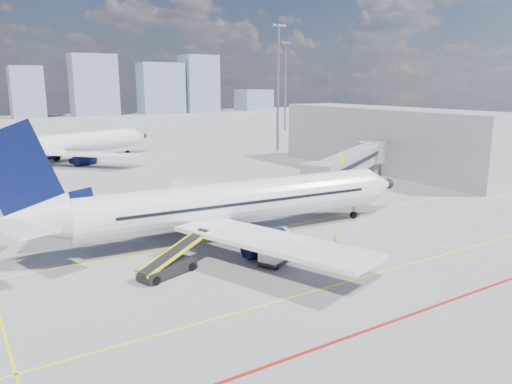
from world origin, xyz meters
TOP-DOWN VIEW (x-y plane):
  - ground at (0.00, 0.00)m, footprint 420.00×420.00m
  - apron_markings at (-0.58, -3.91)m, footprint 90.00×35.12m
  - jet_bridge at (23.51, 16.91)m, footprint 23.55×15.78m
  - terminal_block at (39.95, 26.00)m, footprint 10.00×42.00m
  - floodlight_mast_ne at (38.00, 55.00)m, footprint 3.20×0.61m
  - floodlight_mast_far at (65.00, 90.00)m, footprint 3.20×0.61m
  - main_aircraft at (-0.98, 7.65)m, footprint 39.67×34.53m
  - second_aircraft at (-4.12, 61.93)m, footprint 37.33×31.71m
  - baggage_tug at (1.98, -0.08)m, footprint 2.07×1.31m
  - cargo_dolly at (-0.25, -0.08)m, footprint 4.10×3.09m
  - belt_loader at (-8.57, 2.13)m, footprint 6.59×3.48m
  - ramp_worker at (4.79, -1.21)m, footprint 0.45×0.67m

SIDE VIEW (x-z plane):
  - ground at x=0.00m, z-range 0.00..0.00m
  - apron_markings at x=-0.58m, z-range 0.00..0.01m
  - baggage_tug at x=1.98m, z-range -0.03..1.37m
  - belt_loader at x=-8.57m, z-range -0.64..2.02m
  - ramp_worker at x=4.79m, z-range 0.00..1.82m
  - cargo_dolly at x=-0.25m, z-range 0.10..2.16m
  - main_aircraft at x=-0.98m, z-range -2.57..9.01m
  - second_aircraft at x=-4.12m, z-range -2.42..8.87m
  - jet_bridge at x=23.51m, z-range 0.59..6.89m
  - terminal_block at x=39.95m, z-range 0.00..10.00m
  - floodlight_mast_ne at x=38.00m, z-range 0.86..26.31m
  - floodlight_mast_far at x=65.00m, z-range 0.86..26.31m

